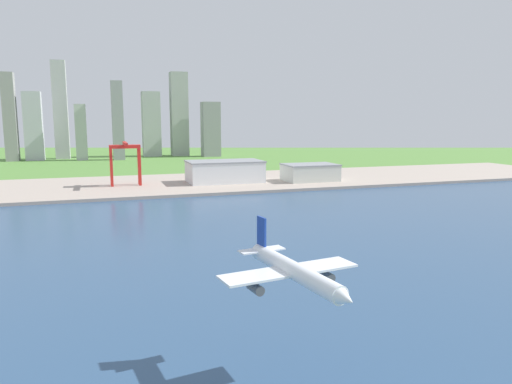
{
  "coord_description": "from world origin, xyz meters",
  "views": [
    {
      "loc": [
        -68.74,
        62.06,
        59.2
      ],
      "look_at": [
        -13.67,
        227.7,
        32.47
      ],
      "focal_mm": 33.45,
      "sensor_mm": 36.0,
      "label": 1
    }
  ],
  "objects_px": {
    "airplane_landing": "(295,272)",
    "warehouse_annex": "(310,172)",
    "port_crane_red": "(125,154)",
    "warehouse_main": "(225,171)"
  },
  "relations": [
    {
      "from": "port_crane_red",
      "to": "warehouse_annex",
      "type": "relative_size",
      "value": 0.77
    },
    {
      "from": "port_crane_red",
      "to": "warehouse_main",
      "type": "height_order",
      "value": "port_crane_red"
    },
    {
      "from": "warehouse_annex",
      "to": "port_crane_red",
      "type": "bearing_deg",
      "value": 173.6
    },
    {
      "from": "port_crane_red",
      "to": "warehouse_main",
      "type": "distance_m",
      "value": 88.68
    },
    {
      "from": "airplane_landing",
      "to": "warehouse_main",
      "type": "distance_m",
      "value": 334.42
    },
    {
      "from": "warehouse_annex",
      "to": "airplane_landing",
      "type": "bearing_deg",
      "value": -115.39
    },
    {
      "from": "airplane_landing",
      "to": "warehouse_annex",
      "type": "distance_m",
      "value": 344.64
    },
    {
      "from": "airplane_landing",
      "to": "warehouse_annex",
      "type": "height_order",
      "value": "airplane_landing"
    },
    {
      "from": "warehouse_main",
      "to": "airplane_landing",
      "type": "bearing_deg",
      "value": -102.05
    },
    {
      "from": "airplane_landing",
      "to": "warehouse_main",
      "type": "relative_size",
      "value": 0.57
    }
  ]
}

